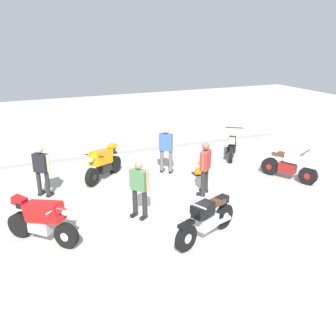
% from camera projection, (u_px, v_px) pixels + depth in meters
% --- Properties ---
extents(ground_plane, '(40.00, 40.00, 0.00)m').
position_uv_depth(ground_plane, '(177.00, 199.00, 11.02)').
color(ground_plane, '#B7B2A8').
extents(curb_edge, '(14.00, 0.30, 0.15)m').
position_uv_depth(curb_edge, '(130.00, 153.00, 14.96)').
color(curb_edge, '#9C978F').
rests_on(curb_edge, ground).
extents(motorcycle_black_cruiser, '(1.97, 0.98, 1.09)m').
position_uv_depth(motorcycle_black_cruiser, '(207.00, 219.00, 8.75)').
color(motorcycle_black_cruiser, black).
rests_on(motorcycle_black_cruiser, ground).
extents(motorcycle_cream_vintage, '(1.00, 1.84, 1.07)m').
position_uv_depth(motorcycle_cream_vintage, '(289.00, 166.00, 12.37)').
color(motorcycle_cream_vintage, black).
rests_on(motorcycle_cream_vintage, ground).
extents(motorcycle_orange_sportbike, '(1.55, 1.48, 1.14)m').
position_uv_depth(motorcycle_orange_sportbike, '(103.00, 162.00, 12.35)').
color(motorcycle_orange_sportbike, black).
rests_on(motorcycle_orange_sportbike, ground).
extents(motorcycle_silver_cruiser, '(1.34, 1.75, 1.09)m').
position_uv_depth(motorcycle_silver_cruiser, '(232.00, 144.00, 14.63)').
color(motorcycle_silver_cruiser, black).
rests_on(motorcycle_silver_cruiser, ground).
extents(motorcycle_red_sportbike, '(1.49, 1.54, 1.14)m').
position_uv_depth(motorcycle_red_sportbike, '(42.00, 219.00, 8.59)').
color(motorcycle_red_sportbike, black).
rests_on(motorcycle_red_sportbike, ground).
extents(person_in_blue_shirt, '(0.56, 0.53, 1.67)m').
position_uv_depth(person_in_blue_shirt, '(166.00, 147.00, 12.79)').
color(person_in_blue_shirt, '#59595B').
rests_on(person_in_blue_shirt, ground).
extents(person_in_black_shirt, '(0.53, 0.53, 1.58)m').
position_uv_depth(person_in_black_shirt, '(42.00, 168.00, 10.94)').
color(person_in_black_shirt, '#262628').
rests_on(person_in_black_shirt, ground).
extents(person_in_red_shirt, '(0.54, 0.54, 1.63)m').
position_uv_depth(person_in_red_shirt, '(205.00, 166.00, 11.06)').
color(person_in_red_shirt, '#262628').
rests_on(person_in_red_shirt, ground).
extents(person_in_green_shirt, '(0.50, 0.55, 1.58)m').
position_uv_depth(person_in_green_shirt, '(139.00, 186.00, 9.67)').
color(person_in_green_shirt, '#262628').
rests_on(person_in_green_shirt, ground).
extents(traffic_cone, '(0.36, 0.36, 0.53)m').
position_uv_depth(traffic_cone, '(198.00, 167.00, 12.88)').
color(traffic_cone, black).
rests_on(traffic_cone, ground).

